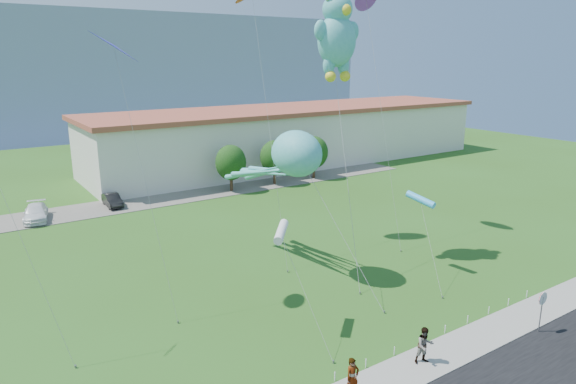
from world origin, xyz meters
The scene contains 20 objects.
ground centered at (0.00, 0.00, 0.00)m, with size 160.00×160.00×0.00m, color #295116.
sidewalk centered at (0.00, -2.75, 0.05)m, with size 80.00×2.50×0.10m, color gray.
parking_strip centered at (0.00, 35.00, 0.03)m, with size 70.00×6.00×0.06m, color #59544C.
hill_ridge centered at (0.00, 120.00, 12.50)m, with size 160.00×50.00×25.00m, color gray.
warehouse centered at (26.00, 44.00, 4.12)m, with size 61.00×15.00×8.20m.
stop_sign centered at (9.50, -4.21, 1.87)m, with size 0.80×0.07×2.50m.
rope_fence centered at (0.00, -1.30, 0.25)m, with size 26.05×0.05×0.50m.
tree_near centered at (10.00, 34.00, 3.39)m, with size 3.60×3.60×5.47m.
tree_mid centered at (16.00, 34.00, 3.39)m, with size 3.60×3.60×5.47m.
tree_far centered at (22.00, 34.00, 3.39)m, with size 3.60×3.60×5.47m.
pedestrian_left centered at (-3.12, -2.70, 1.05)m, with size 0.69×0.45×1.90m, color gray.
pedestrian_right centered at (1.66, -2.71, 1.07)m, with size 0.94×0.73×1.94m, color gray.
parked_car_white centered at (-10.86, 34.38, 0.78)m, with size 2.03×4.99×1.45m, color white.
parked_car_black centered at (-3.44, 35.11, 0.72)m, with size 1.39×3.98×1.31m, color black.
octopus_kite centered at (2.36, 11.02, 8.17)m, with size 3.11×14.73×10.49m.
teddy_bear_kite centered at (7.10, 11.57, 16.76)m, with size 4.79×7.76×19.71m.
small_kite_purple centered at (13.64, 15.74, 19.42)m, with size 2.44×7.59×20.64m.
small_kite_blue centered at (-8.36, 12.22, 15.42)m, with size 2.20×4.83×16.45m.
small_kite_white centered at (-2.40, 4.28, 5.85)m, with size 0.59×5.59×6.33m.
small_kite_cyan centered at (10.54, 5.93, 5.31)m, with size 2.50×5.47×5.78m.
Camera 1 is at (-16.93, -18.01, 15.12)m, focal length 32.00 mm.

